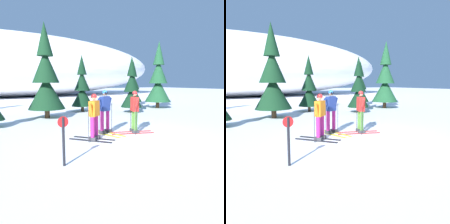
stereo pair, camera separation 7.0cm
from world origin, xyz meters
TOP-DOWN VIEW (x-y plane):
  - ground_plane at (0.00, 0.00)m, footprint 120.00×120.00m
  - skier_red_jacket at (0.62, 0.74)m, footprint 1.83×1.08m
  - skier_navy_jacket at (-0.48, 1.29)m, footprint 0.82×1.82m
  - skier_orange_jacket at (-1.35, 0.60)m, footprint 1.40×1.61m
  - pine_tree_center_left at (-1.36, 6.55)m, footprint 2.14×2.14m
  - pine_tree_center at (1.67, 8.15)m, footprint 1.56×1.56m
  - pine_tree_center_right at (4.36, 5.85)m, footprint 1.50×1.50m
  - pine_tree_right at (7.07, 9.13)m, footprint 1.53×1.53m
  - pine_tree_far_right at (7.85, 6.85)m, footprint 2.07×2.07m
  - snow_ridge_background at (0.75, 28.62)m, footprint 46.44×18.13m
  - trail_marker_post at (-3.19, -1.24)m, footprint 0.28×0.07m

SIDE VIEW (x-z plane):
  - ground_plane at x=0.00m, z-range 0.00..0.00m
  - trail_marker_post at x=-3.19m, z-range 0.09..1.38m
  - skier_orange_jacket at x=-1.35m, z-range 0.05..1.77m
  - skier_red_jacket at x=0.62m, z-range 0.05..1.82m
  - skier_navy_jacket at x=-0.48m, z-range 0.04..1.85m
  - pine_tree_center_right at x=4.36m, z-range -0.32..3.57m
  - pine_tree_right at x=7.07m, z-range -0.32..3.63m
  - pine_tree_center at x=1.67m, z-range -0.33..3.72m
  - pine_tree_far_right at x=7.85m, z-range -0.44..4.93m
  - pine_tree_center_left at x=-1.36m, z-range -0.45..5.08m
  - snow_ridge_background at x=0.75m, z-range 0.00..9.04m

